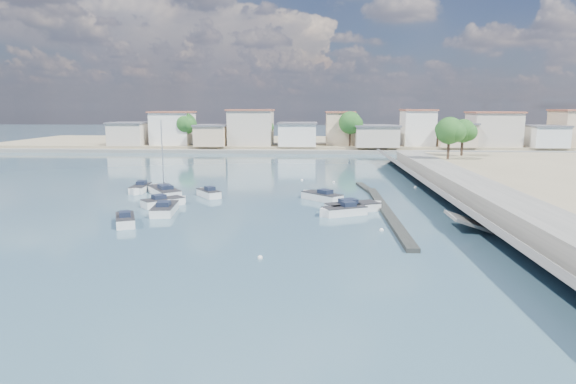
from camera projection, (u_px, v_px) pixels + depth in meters
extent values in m
plane|color=#335367|center=(315.00, 172.00, 77.10)|extent=(400.00, 400.00, 0.00)
cube|color=slate|center=(495.00, 200.00, 49.43)|extent=(5.00, 90.00, 1.80)
cube|color=slate|center=(452.00, 200.00, 49.66)|extent=(4.17, 90.00, 2.86)
cube|color=slate|center=(480.00, 225.00, 40.90)|extent=(5.31, 3.50, 1.94)
cube|color=black|center=(387.00, 212.00, 47.21)|extent=(1.00, 26.00, 0.35)
cube|color=black|center=(366.00, 188.00, 61.00)|extent=(2.00, 8.05, 0.30)
cube|color=gray|center=(314.00, 143.00, 128.10)|extent=(160.00, 40.00, 1.40)
cube|color=slate|center=(315.00, 152.00, 107.51)|extent=(160.00, 2.50, 0.80)
cube|color=beige|center=(129.00, 134.00, 114.11)|extent=(8.00, 8.00, 5.00)
cube|color=#595960|center=(129.00, 123.00, 113.64)|extent=(8.48, 8.48, 0.35)
cube|color=white|center=(173.00, 129.00, 115.34)|extent=(9.00, 9.00, 7.50)
cube|color=#99513D|center=(172.00, 112.00, 114.65)|extent=(9.54, 9.54, 0.35)
cube|color=beige|center=(212.00, 136.00, 112.13)|extent=(7.00, 8.00, 4.50)
cube|color=#595960|center=(211.00, 125.00, 111.70)|extent=(7.42, 8.48, 0.35)
cube|color=beige|center=(251.00, 128.00, 113.31)|extent=(10.00, 9.00, 8.00)
cube|color=#99513D|center=(251.00, 110.00, 112.58)|extent=(10.60, 9.54, 0.35)
cube|color=white|center=(298.00, 135.00, 112.02)|extent=(8.50, 8.50, 5.00)
cube|color=#595960|center=(298.00, 123.00, 111.55)|extent=(9.01, 9.01, 0.35)
cube|color=beige|center=(340.00, 129.00, 114.22)|extent=(6.50, 7.50, 7.50)
cube|color=#99513D|center=(340.00, 112.00, 113.54)|extent=(6.89, 7.95, 0.35)
cube|color=beige|center=(376.00, 136.00, 110.14)|extent=(9.50, 9.00, 4.50)
cube|color=#595960|center=(376.00, 126.00, 109.71)|extent=(10.07, 9.54, 0.35)
cube|color=white|center=(418.00, 128.00, 112.25)|extent=(7.00, 8.00, 8.00)
cube|color=#99513D|center=(418.00, 110.00, 111.52)|extent=(7.42, 8.48, 0.35)
cube|color=beige|center=(454.00, 135.00, 110.13)|extent=(8.00, 9.00, 5.00)
cube|color=#595960|center=(455.00, 123.00, 109.66)|extent=(8.48, 9.54, 0.35)
cube|color=beige|center=(493.00, 130.00, 110.43)|extent=(10.50, 8.50, 7.50)
cube|color=#99513D|center=(494.00, 112.00, 109.74)|extent=(11.13, 9.01, 0.35)
cube|color=white|center=(546.00, 137.00, 108.15)|extent=(7.50, 7.50, 4.50)
cube|color=#595960|center=(547.00, 126.00, 107.72)|extent=(7.95, 7.95, 0.35)
cube|color=beige|center=(576.00, 129.00, 110.37)|extent=(9.00, 9.50, 8.00)
cylinder|color=#38281E|center=(187.00, 138.00, 112.54)|extent=(0.44, 0.44, 3.38)
sphere|color=#1D4C19|center=(186.00, 124.00, 111.95)|extent=(4.80, 4.80, 4.80)
sphere|color=#1D4C19|center=(189.00, 125.00, 111.36)|extent=(3.60, 3.60, 3.60)
sphere|color=#1D4C19|center=(183.00, 123.00, 112.41)|extent=(3.30, 3.30, 3.30)
cylinder|color=#38281E|center=(264.00, 138.00, 114.58)|extent=(0.44, 0.44, 2.93)
sphere|color=#1D4C19|center=(264.00, 126.00, 114.08)|extent=(4.16, 4.16, 4.16)
sphere|color=#1D4C19|center=(267.00, 127.00, 113.56)|extent=(3.12, 3.12, 3.12)
sphere|color=#1D4C19|center=(262.00, 126.00, 114.47)|extent=(2.86, 2.86, 2.86)
cylinder|color=#38281E|center=(350.00, 138.00, 109.55)|extent=(0.44, 0.44, 3.60)
sphere|color=#1D4C19|center=(350.00, 123.00, 108.92)|extent=(5.12, 5.12, 5.12)
sphere|color=#1D4C19|center=(355.00, 124.00, 108.28)|extent=(3.84, 3.84, 3.84)
sphere|color=#1D4C19|center=(346.00, 122.00, 109.41)|extent=(3.52, 3.52, 3.52)
cylinder|color=#38281E|center=(418.00, 139.00, 111.70)|extent=(0.44, 0.44, 3.15)
sphere|color=#1D4C19|center=(419.00, 125.00, 111.15)|extent=(4.48, 4.48, 4.48)
sphere|color=#1D4C19|center=(423.00, 126.00, 110.59)|extent=(3.36, 3.36, 3.36)
sphere|color=#1D4C19|center=(415.00, 125.00, 111.58)|extent=(3.08, 3.08, 3.08)
cylinder|color=#38281E|center=(490.00, 140.00, 109.92)|extent=(0.44, 0.44, 2.70)
sphere|color=#1D4C19|center=(490.00, 129.00, 109.45)|extent=(3.84, 3.84, 3.84)
sphere|color=#1D4C19|center=(494.00, 129.00, 108.97)|extent=(2.88, 2.88, 2.88)
sphere|color=#1D4C19|center=(487.00, 128.00, 109.81)|extent=(2.64, 2.64, 2.64)
cylinder|color=#38281E|center=(448.00, 150.00, 79.29)|extent=(0.44, 0.44, 3.15)
sphere|color=#1D4C19|center=(449.00, 131.00, 78.74)|extent=(4.48, 4.48, 4.48)
sphere|color=#1D4C19|center=(456.00, 132.00, 78.18)|extent=(3.36, 3.36, 3.36)
sphere|color=#1D4C19|center=(444.00, 130.00, 79.17)|extent=(3.08, 3.08, 3.08)
cylinder|color=#38281E|center=(462.00, 147.00, 85.00)|extent=(0.44, 0.44, 2.93)
sphere|color=#1D4C19|center=(463.00, 131.00, 84.49)|extent=(4.16, 4.16, 4.16)
sphere|color=#1D4C19|center=(468.00, 132.00, 83.97)|extent=(3.12, 3.12, 3.12)
sphere|color=#1D4C19|center=(459.00, 130.00, 84.88)|extent=(2.86, 2.86, 2.86)
cube|color=white|center=(125.00, 221.00, 42.75)|extent=(2.93, 4.20, 1.00)
cube|color=white|center=(125.00, 217.00, 44.31)|extent=(1.41, 1.41, 1.00)
cube|color=#262628|center=(125.00, 216.00, 42.66)|extent=(2.96, 4.21, 0.08)
cube|color=#1A2237|center=(125.00, 214.00, 42.26)|extent=(1.33, 1.45, 0.48)
cube|color=white|center=(163.00, 203.00, 50.80)|extent=(4.28, 4.15, 1.00)
cube|color=white|center=(179.00, 201.00, 51.94)|extent=(1.26, 1.26, 1.00)
cube|color=#262628|center=(163.00, 199.00, 50.71)|extent=(4.31, 4.18, 0.08)
cube|color=#1A2237|center=(159.00, 197.00, 50.40)|extent=(1.66, 1.65, 0.48)
cube|color=white|center=(322.00, 198.00, 53.93)|extent=(4.75, 4.71, 1.00)
cube|color=white|center=(309.00, 195.00, 55.45)|extent=(1.31, 1.31, 1.00)
cube|color=#262628|center=(322.00, 193.00, 53.84)|extent=(4.77, 4.73, 0.08)
cube|color=#1A2237|center=(325.00, 192.00, 53.45)|extent=(1.84, 1.83, 0.48)
cube|color=white|center=(344.00, 212.00, 46.62)|extent=(4.53, 3.29, 1.00)
cube|color=white|center=(328.00, 213.00, 45.98)|extent=(1.57, 1.57, 1.00)
cube|color=#262628|center=(345.00, 207.00, 46.53)|extent=(4.55, 3.32, 0.08)
cube|color=#1A2237|center=(348.00, 204.00, 46.64)|extent=(1.59, 1.49, 0.48)
cube|color=white|center=(165.00, 210.00, 47.40)|extent=(2.50, 5.12, 1.00)
cube|color=white|center=(169.00, 206.00, 49.48)|extent=(1.94, 1.94, 1.00)
cube|color=#262628|center=(165.00, 205.00, 47.31)|extent=(2.54, 5.13, 0.08)
cube|color=#1A2237|center=(164.00, 204.00, 46.78)|extent=(1.37, 1.61, 0.48)
cube|color=white|center=(209.00, 194.00, 55.93)|extent=(3.42, 3.91, 1.00)
cube|color=white|center=(203.00, 192.00, 57.25)|extent=(1.21, 1.21, 1.00)
cube|color=#262628|center=(209.00, 190.00, 55.85)|extent=(3.45, 3.93, 0.08)
cube|color=#1A2237|center=(210.00, 189.00, 55.50)|extent=(1.41, 1.46, 0.48)
cube|color=white|center=(141.00, 189.00, 59.44)|extent=(1.75, 4.32, 1.00)
cube|color=white|center=(136.00, 192.00, 57.62)|extent=(1.61, 1.61, 1.00)
cube|color=#262628|center=(141.00, 185.00, 59.35)|extent=(1.79, 4.32, 0.08)
cube|color=#1A2237|center=(142.00, 183.00, 59.73)|extent=(1.04, 1.31, 0.48)
cube|color=white|center=(353.00, 208.00, 48.34)|extent=(5.76, 4.20, 1.00)
cube|color=white|center=(372.00, 206.00, 49.20)|extent=(1.91, 1.91, 1.00)
cube|color=#262628|center=(353.00, 203.00, 48.25)|extent=(5.78, 4.24, 0.08)
cube|color=#1A2237|center=(348.00, 201.00, 48.01)|extent=(2.02, 1.87, 0.48)
cube|color=white|center=(164.00, 192.00, 57.33)|extent=(5.52, 6.75, 1.00)
cube|color=white|center=(157.00, 189.00, 59.80)|extent=(1.84, 1.84, 1.00)
cube|color=#262628|center=(164.00, 188.00, 57.24)|extent=(5.56, 6.78, 0.08)
cube|color=#1A2237|center=(165.00, 187.00, 56.63)|extent=(2.25, 2.42, 0.48)
cylinder|color=silver|center=(162.00, 155.00, 56.54)|extent=(0.12, 0.12, 8.00)
cylinder|color=silver|center=(167.00, 184.00, 56.10)|extent=(1.40, 2.04, 0.08)
sphere|color=white|center=(382.00, 230.00, 40.70)|extent=(0.37, 0.37, 0.37)
sphere|color=white|center=(332.00, 214.00, 47.00)|extent=(0.37, 0.37, 0.37)
sphere|color=white|center=(260.00, 258.00, 33.28)|extent=(0.37, 0.37, 0.37)
sphere|color=white|center=(415.00, 187.00, 62.22)|extent=(0.37, 0.37, 0.37)
sphere|color=white|center=(302.00, 180.00, 68.31)|extent=(0.37, 0.37, 0.37)
sphere|color=white|center=(334.00, 182.00, 66.46)|extent=(0.37, 0.37, 0.37)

